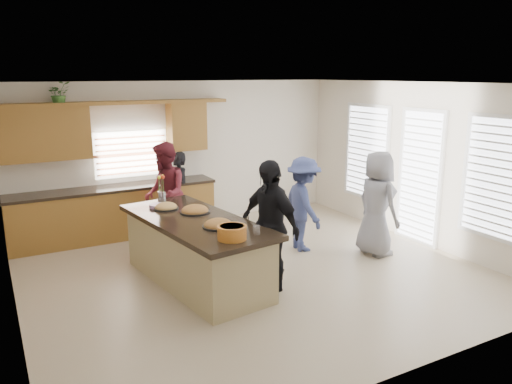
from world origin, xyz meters
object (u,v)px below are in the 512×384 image
woman_right_front (377,204)px  woman_right_back (303,204)px  woman_left_back (179,191)px  woman_left_front (269,226)px  woman_left_mid (165,194)px  island (196,252)px  salad_bowl (232,232)px

woman_right_front → woman_right_back: bearing=52.5°
woman_left_back → woman_right_back: 2.53m
woman_left_back → woman_left_front: (0.14, -3.19, 0.16)m
woman_left_back → woman_right_front: size_ratio=0.87×
woman_left_mid → woman_right_back: 2.40m
island → woman_left_mid: (0.17, 1.83, 0.45)m
island → woman_left_mid: woman_left_mid is taller
salad_bowl → woman_right_back: (2.04, 1.46, -0.25)m
woman_left_back → woman_left_mid: size_ratio=0.84×
island → woman_right_back: 2.18m
salad_bowl → woman_left_back: woman_left_back is taller
woman_left_back → woman_right_back: woman_right_back is taller
woman_left_back → island: bearing=-18.5°
island → woman_left_mid: size_ratio=1.57×
island → woman_left_front: (0.80, -0.68, 0.46)m
island → woman_left_front: 1.15m
island → woman_right_back: (2.11, 0.42, 0.35)m
woman_left_front → woman_right_back: (1.31, 1.11, -0.12)m
woman_left_front → salad_bowl: bearing=-76.8°
woman_left_mid → woman_left_front: 2.60m
woman_left_back → woman_left_mid: (-0.49, -0.67, 0.15)m
woman_left_mid → woman_right_front: (2.87, -2.17, -0.03)m
salad_bowl → woman_right_front: bearing=13.2°
salad_bowl → woman_right_back: size_ratio=0.23×
island → woman_left_back: 2.61m
woman_left_mid → woman_left_front: woman_left_front is taller
woman_left_front → island: bearing=-142.8°
island → woman_left_front: woman_left_front is taller
woman_right_front → woman_left_mid: bearing=54.6°
island → woman_right_back: bearing=3.6°
woman_left_back → woman_right_back: (1.45, -2.08, 0.04)m
salad_bowl → woman_right_front: 3.06m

